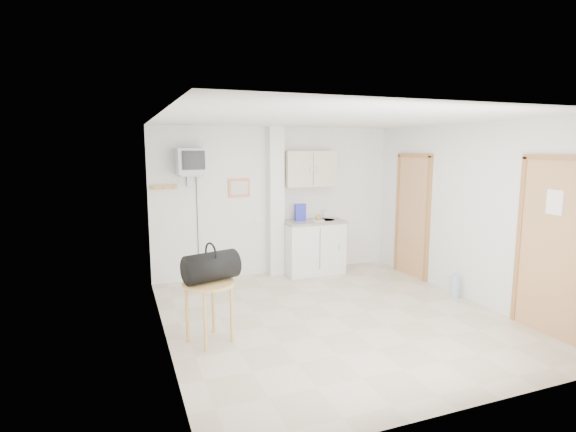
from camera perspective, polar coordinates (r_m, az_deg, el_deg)
name	(u,v)px	position (r m, az deg, el deg)	size (l,w,h in m)	color
ground	(334,316)	(5.96, 5.92, -12.57)	(4.50, 4.50, 0.00)	beige
room_envelope	(350,197)	(5.78, 7.88, 2.45)	(4.24, 4.54, 2.55)	white
kitchenette	(312,227)	(7.73, 3.10, -1.39)	(1.03, 0.58, 2.10)	white
crt_television	(191,162)	(7.05, -12.18, 6.70)	(0.44, 0.45, 2.15)	slate
round_table	(209,291)	(5.09, -10.03, -9.40)	(0.58, 0.58, 0.69)	tan
duffel_bag	(211,266)	(5.06, -9.75, -6.34)	(0.66, 0.49, 0.44)	black
water_bottle	(455,286)	(7.03, 20.45, -8.34)	(0.12, 0.12, 0.37)	#9BB3CE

